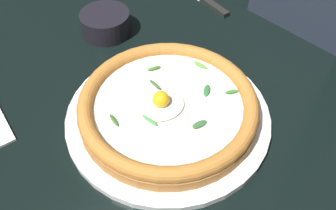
{
  "coord_description": "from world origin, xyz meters",
  "views": [
    {
      "loc": [
        -0.14,
        -0.29,
        0.45
      ],
      "look_at": [
        0.03,
        0.03,
        0.03
      ],
      "focal_mm": 38.78,
      "sensor_mm": 36.0,
      "label": 1
    }
  ],
  "objects": [
    {
      "name": "side_bowl",
      "position": [
        0.03,
        0.29,
        0.02
      ],
      "size": [
        0.1,
        0.1,
        0.04
      ],
      "primitive_type": "cylinder",
      "color": "black",
      "rests_on": "ground"
    },
    {
      "name": "ground_plane",
      "position": [
        0.0,
        0.0,
        -0.01
      ],
      "size": [
        2.4,
        2.4,
        0.03
      ],
      "primitive_type": "cube",
      "color": "black",
      "rests_on": "ground"
    },
    {
      "name": "pizza_plate",
      "position": [
        0.03,
        0.03,
        0.01
      ],
      "size": [
        0.32,
        0.32,
        0.01
      ],
      "primitive_type": "cylinder",
      "color": "white",
      "rests_on": "ground"
    },
    {
      "name": "pizza",
      "position": [
        0.03,
        0.03,
        0.03
      ],
      "size": [
        0.28,
        0.28,
        0.05
      ],
      "color": "#B97637",
      "rests_on": "pizza_plate"
    }
  ]
}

